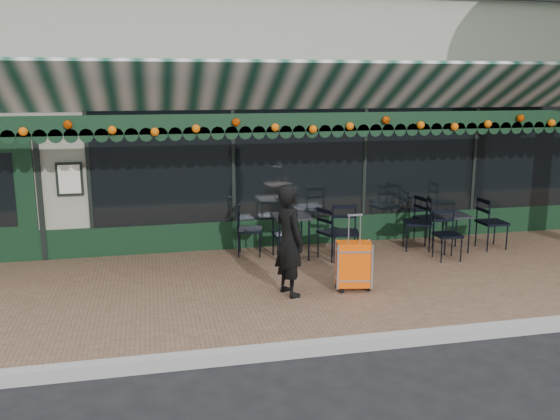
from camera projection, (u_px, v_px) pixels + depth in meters
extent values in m
plane|color=black|center=(367.00, 345.00, 7.00)|extent=(80.00, 80.00, 0.00)
cube|color=brown|center=(320.00, 284.00, 8.89)|extent=(18.00, 4.00, 0.15)
cube|color=#9E9E99|center=(369.00, 342.00, 6.91)|extent=(18.00, 0.16, 0.15)
cube|color=gray|center=(251.00, 116.00, 14.16)|extent=(12.00, 8.00, 4.50)
cube|color=black|center=(354.00, 161.00, 10.70)|extent=(9.20, 0.04, 2.00)
cube|color=silver|center=(70.00, 179.00, 9.66)|extent=(0.42, 0.04, 0.55)
cube|color=black|center=(312.00, 122.00, 8.89)|extent=(12.00, 0.03, 0.28)
cylinder|color=orange|center=(313.00, 124.00, 8.83)|extent=(11.60, 0.12, 0.12)
imported|color=black|center=(289.00, 241.00, 8.11)|extent=(0.53, 0.65, 1.55)
cube|color=#FF5208|center=(354.00, 264.00, 8.36)|extent=(0.52, 0.35, 0.64)
cube|color=black|center=(353.00, 288.00, 8.43)|extent=(0.52, 0.35, 0.06)
cube|color=silver|center=(354.00, 229.00, 8.25)|extent=(0.21, 0.07, 0.39)
cube|color=black|center=(452.00, 215.00, 10.27)|extent=(0.53, 0.53, 0.04)
cylinder|color=black|center=(445.00, 237.00, 10.09)|extent=(0.03, 0.03, 0.62)
cylinder|color=black|center=(469.00, 236.00, 10.18)|extent=(0.03, 0.03, 0.62)
cylinder|color=black|center=(433.00, 231.00, 10.51)|extent=(0.03, 0.03, 0.62)
cylinder|color=black|center=(456.00, 230.00, 10.60)|extent=(0.03, 0.03, 0.62)
cube|color=black|center=(291.00, 216.00, 9.85)|extent=(0.60, 0.60, 0.04)
cylinder|color=black|center=(279.00, 242.00, 9.64)|extent=(0.03, 0.03, 0.70)
cylinder|color=black|center=(309.00, 241.00, 9.74)|extent=(0.03, 0.03, 0.70)
cylinder|color=black|center=(273.00, 235.00, 10.11)|extent=(0.03, 0.03, 0.70)
cylinder|color=black|center=(301.00, 233.00, 10.21)|extent=(0.03, 0.03, 0.70)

